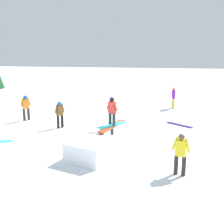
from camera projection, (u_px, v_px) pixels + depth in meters
ground_plane at (112, 145)px, 13.79m from camera, size 60.00×60.00×0.00m
rail_feature at (112, 129)px, 13.60m from camera, size 1.97×1.04×0.92m
snow_kicker_ramp at (92, 149)px, 12.26m from camera, size 2.24×2.08×0.78m
main_rider_on_rail at (112, 112)px, 13.41m from camera, size 1.31×1.25×1.26m
bystander_orange at (26, 106)px, 17.44m from camera, size 0.52×0.51×1.44m
bystander_brown at (60, 113)px, 16.08m from camera, size 0.50×0.46×1.40m
bystander_purple at (173, 96)px, 20.15m from camera, size 0.57×0.20×1.42m
bystander_yellow at (181, 152)px, 10.73m from camera, size 0.32×0.65×1.52m
loose_snowboard_navy at (179, 125)px, 16.73m from camera, size 1.15×1.38×0.02m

